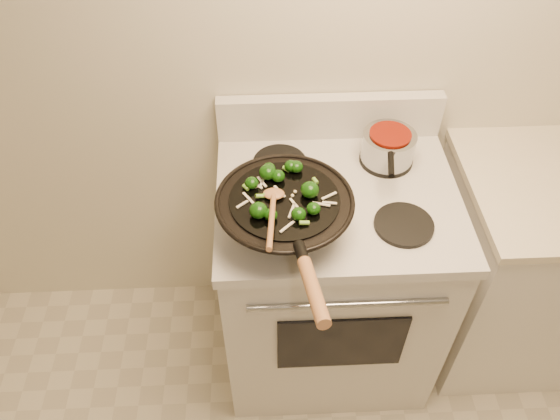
{
  "coord_description": "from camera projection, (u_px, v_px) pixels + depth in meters",
  "views": [
    {
      "loc": [
        -0.25,
        -0.07,
        2.14
      ],
      "look_at": [
        -0.2,
        1.0,
        1.03
      ],
      "focal_mm": 35.0,
      "sensor_mm": 36.0,
      "label": 1
    }
  ],
  "objects": [
    {
      "name": "saucepan",
      "position": [
        388.0,
        146.0,
        1.8
      ],
      "size": [
        0.18,
        0.28,
        0.1
      ],
      "color": "#989BA0",
      "rests_on": "stove"
    },
    {
      "name": "wooden_spoon",
      "position": [
        273.0,
        208.0,
        1.47
      ],
      "size": [
        0.06,
        0.28,
        0.07
      ],
      "color": "#9F683E",
      "rests_on": "wok"
    },
    {
      "name": "wok",
      "position": [
        285.0,
        213.0,
        1.57
      ],
      "size": [
        0.4,
        0.66,
        0.2
      ],
      "color": "black",
      "rests_on": "stove"
    },
    {
      "name": "stirfry",
      "position": [
        282.0,
        188.0,
        1.54
      ],
      "size": [
        0.29,
        0.27,
        0.05
      ],
      "color": "#0F3708",
      "rests_on": "wok"
    },
    {
      "name": "counter_unit",
      "position": [
        555.0,
        266.0,
        2.13
      ],
      "size": [
        0.9,
        0.62,
        0.91
      ],
      "color": "white",
      "rests_on": "ground"
    },
    {
      "name": "stove",
      "position": [
        329.0,
        277.0,
        2.07
      ],
      "size": [
        0.78,
        0.67,
        1.08
      ],
      "color": "silver",
      "rests_on": "ground"
    }
  ]
}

